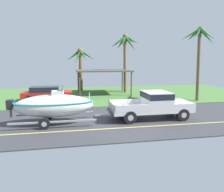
{
  "coord_description": "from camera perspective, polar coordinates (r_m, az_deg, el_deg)",
  "views": [
    {
      "loc": [
        -3.26,
        -13.38,
        3.81
      ],
      "look_at": [
        -0.56,
        0.91,
        1.44
      ],
      "focal_mm": 34.25,
      "sensor_mm": 36.0,
      "label": 1
    }
  ],
  "objects": [
    {
      "name": "carport_awning",
      "position": [
        24.81,
        -2.41,
        6.63
      ],
      "size": [
        6.11,
        4.75,
        2.82
      ],
      "color": "#4C4238",
      "rests_on": "ground"
    },
    {
      "name": "boat_on_trailer",
      "position": [
        13.54,
        -15.25,
        -2.48
      ],
      "size": [
        6.06,
        2.35,
        2.38
      ],
      "color": "gray",
      "rests_on": "ground"
    },
    {
      "name": "parked_sedan_near",
      "position": [
        21.82,
        -16.99,
        0.58
      ],
      "size": [
        4.73,
        1.84,
        1.38
      ],
      "color": "#B21E19",
      "rests_on": "ground"
    },
    {
      "name": "ground",
      "position": [
        22.33,
        -2.15,
        -0.6
      ],
      "size": [
        36.0,
        22.0,
        0.11
      ],
      "color": "#38383D"
    },
    {
      "name": "pickup_truck_towing",
      "position": [
        14.58,
        11.57,
        -1.98
      ],
      "size": [
        5.6,
        2.11,
        1.82
      ],
      "color": "silver",
      "rests_on": "ground"
    },
    {
      "name": "palm_tree_near_right",
      "position": [
        22.15,
        22.41,
        13.18
      ],
      "size": [
        3.15,
        3.78,
        7.01
      ],
      "color": "brown",
      "rests_on": "ground"
    },
    {
      "name": "palm_tree_mid",
      "position": [
        27.58,
        -8.35,
        9.45
      ],
      "size": [
        3.71,
        2.63,
        5.49
      ],
      "color": "brown",
      "rests_on": "ground"
    },
    {
      "name": "palm_tree_near_left",
      "position": [
        26.43,
        3.56,
        12.62
      ],
      "size": [
        3.35,
        3.39,
        7.07
      ],
      "color": "brown",
      "rests_on": "ground"
    }
  ]
}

